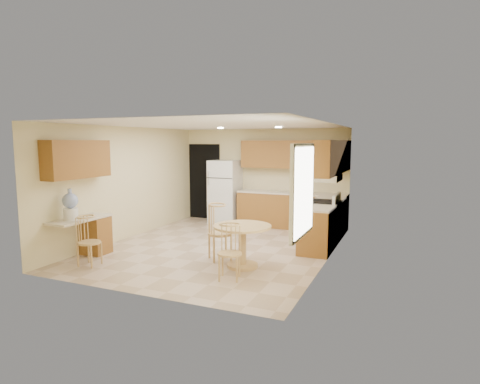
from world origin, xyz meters
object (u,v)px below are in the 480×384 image
at_px(chair_desk, 85,237).
at_px(chair_table_a, 218,227).
at_px(stove, 323,222).
at_px(water_crock, 70,206).
at_px(dining_table, 242,240).
at_px(chair_table_b, 227,248).
at_px(refrigerator, 225,192).

bearing_deg(chair_desk, chair_table_a, 116.16).
bearing_deg(stove, water_crock, -141.84).
bearing_deg(stove, dining_table, -113.82).
xyz_separation_m(dining_table, chair_desk, (-2.52, -1.04, 0.05)).
bearing_deg(chair_table_b, water_crock, -11.58).
xyz_separation_m(refrigerator, chair_table_b, (1.97, -4.13, -0.30)).
relative_size(chair_table_a, chair_desk, 1.19).
height_order(refrigerator, stove, refrigerator).
distance_m(dining_table, chair_table_b, 0.74).
height_order(stove, dining_table, stove).
relative_size(chair_table_a, water_crock, 1.82).
bearing_deg(stove, chair_table_a, -126.73).
bearing_deg(chair_table_a, water_crock, -108.40).
height_order(chair_table_b, water_crock, water_crock).
xyz_separation_m(stove, dining_table, (-0.96, -2.17, 0.02)).
bearing_deg(chair_table_b, chair_table_a, -70.78).
bearing_deg(dining_table, water_crock, -162.95).
bearing_deg(water_crock, chair_table_b, 3.33).
xyz_separation_m(chair_table_b, water_crock, (-3.02, -0.18, 0.49)).
distance_m(refrigerator, water_crock, 4.43).
xyz_separation_m(chair_table_a, chair_desk, (-1.97, -1.20, -0.10)).
bearing_deg(chair_table_a, refrigerator, 160.73).
distance_m(dining_table, water_crock, 3.15).
distance_m(refrigerator, dining_table, 3.91).
bearing_deg(dining_table, chair_table_a, 164.62).
bearing_deg(dining_table, chair_desk, -157.45).
distance_m(chair_desk, water_crock, 0.68).
xyz_separation_m(refrigerator, stove, (2.88, -1.22, -0.37)).
bearing_deg(chair_table_b, refrigerator, -79.45).
relative_size(refrigerator, water_crock, 2.95).
distance_m(stove, chair_desk, 4.74).
relative_size(dining_table, chair_table_a, 0.97).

